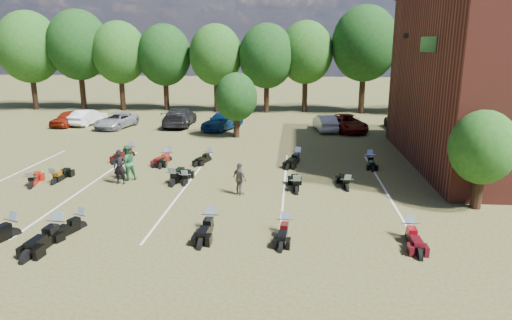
# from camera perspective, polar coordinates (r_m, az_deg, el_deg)

# --- Properties ---
(ground) EXTENTS (160.00, 160.00, 0.00)m
(ground) POSITION_cam_1_polar(r_m,az_deg,el_deg) (20.20, -2.40, -6.11)
(ground) COLOR brown
(ground) RESTS_ON ground
(car_0) EXTENTS (2.20, 4.12, 1.33)m
(car_0) POSITION_cam_1_polar(r_m,az_deg,el_deg) (43.22, -22.37, 4.85)
(car_0) COLOR maroon
(car_0) RESTS_ON ground
(car_1) EXTENTS (2.13, 4.28, 1.35)m
(car_1) POSITION_cam_1_polar(r_m,az_deg,el_deg) (43.23, -20.26, 5.05)
(car_1) COLOR silver
(car_1) RESTS_ON ground
(car_2) EXTENTS (2.90, 4.89, 1.28)m
(car_2) POSITION_cam_1_polar(r_m,az_deg,el_deg) (40.78, -17.07, 4.74)
(car_2) COLOR gray
(car_2) RESTS_ON ground
(car_3) EXTENTS (2.40, 5.55, 1.59)m
(car_3) POSITION_cam_1_polar(r_m,az_deg,el_deg) (40.47, -9.52, 5.34)
(car_3) COLOR black
(car_3) RESTS_ON ground
(car_4) EXTENTS (3.47, 4.82, 1.53)m
(car_4) POSITION_cam_1_polar(r_m,az_deg,el_deg) (38.31, -4.22, 4.94)
(car_4) COLOR navy
(car_4) RESTS_ON ground
(car_5) EXTENTS (1.98, 4.21, 1.33)m
(car_5) POSITION_cam_1_polar(r_m,az_deg,el_deg) (38.14, 8.64, 4.62)
(car_5) COLOR #A5A4A0
(car_5) RESTS_ON ground
(car_6) EXTENTS (3.35, 5.28, 1.36)m
(car_6) POSITION_cam_1_polar(r_m,az_deg,el_deg) (38.27, 11.34, 4.55)
(car_6) COLOR #500904
(car_6) RESTS_ON ground
(car_7) EXTENTS (2.95, 5.69, 1.58)m
(car_7) POSITION_cam_1_polar(r_m,az_deg,el_deg) (39.77, 18.17, 4.64)
(car_7) COLOR #343338
(car_7) RESTS_ON ground
(person_black) EXTENTS (0.68, 0.46, 1.80)m
(person_black) POSITION_cam_1_polar(r_m,az_deg,el_deg) (24.41, -16.66, -0.85)
(person_black) COLOR black
(person_black) RESTS_ON ground
(person_green) EXTENTS (1.17, 1.14, 1.90)m
(person_green) POSITION_cam_1_polar(r_m,az_deg,el_deg) (24.98, -15.80, -0.33)
(person_green) COLOR #26673B
(person_green) RESTS_ON ground
(person_grey) EXTENTS (0.93, 0.93, 1.58)m
(person_grey) POSITION_cam_1_polar(r_m,az_deg,el_deg) (21.80, -2.06, -2.35)
(person_grey) COLOR #5C544E
(person_grey) RESTS_ON ground
(motorcycle_0) EXTENTS (1.48, 2.48, 1.32)m
(motorcycle_0) POSITION_cam_1_polar(r_m,az_deg,el_deg) (19.72, -28.08, -8.42)
(motorcycle_0) COLOR black
(motorcycle_0) RESTS_ON ground
(motorcycle_2) EXTENTS (0.99, 2.57, 1.41)m
(motorcycle_2) POSITION_cam_1_polar(r_m,az_deg,el_deg) (18.81, -23.48, -8.97)
(motorcycle_2) COLOR black
(motorcycle_2) RESTS_ON ground
(motorcycle_3) EXTENTS (1.28, 2.14, 1.14)m
(motorcycle_3) POSITION_cam_1_polar(r_m,az_deg,el_deg) (19.44, -21.05, -7.96)
(motorcycle_3) COLOR black
(motorcycle_3) RESTS_ON ground
(motorcycle_4) EXTENTS (0.81, 2.28, 1.26)m
(motorcycle_4) POSITION_cam_1_polar(r_m,az_deg,el_deg) (18.16, -5.71, -8.62)
(motorcycle_4) COLOR black
(motorcycle_4) RESTS_ON ground
(motorcycle_5) EXTENTS (0.80, 2.10, 1.15)m
(motorcycle_5) POSITION_cam_1_polar(r_m,az_deg,el_deg) (17.76, 3.65, -9.11)
(motorcycle_5) COLOR black
(motorcycle_5) RESTS_ON ground
(motorcycle_6) EXTENTS (0.73, 2.20, 1.22)m
(motorcycle_6) POSITION_cam_1_polar(r_m,az_deg,el_deg) (18.21, 18.55, -9.27)
(motorcycle_6) COLOR #440911
(motorcycle_6) RESTS_ON ground
(motorcycle_7) EXTENTS (1.28, 2.26, 1.20)m
(motorcycle_7) POSITION_cam_1_polar(r_m,az_deg,el_deg) (25.63, -26.26, -3.14)
(motorcycle_7) COLOR #98120B
(motorcycle_7) RESTS_ON ground
(motorcycle_8) EXTENTS (0.71, 2.18, 1.21)m
(motorcycle_8) POSITION_cam_1_polar(r_m,az_deg,el_deg) (25.85, -23.86, -2.73)
(motorcycle_8) COLOR black
(motorcycle_8) RESTS_ON ground
(motorcycle_9) EXTENTS (0.86, 2.49, 1.37)m
(motorcycle_9) POSITION_cam_1_polar(r_m,az_deg,el_deg) (23.75, -10.32, -3.15)
(motorcycle_9) COLOR black
(motorcycle_9) RESTS_ON ground
(motorcycle_11) EXTENTS (0.84, 2.10, 1.14)m
(motorcycle_11) POSITION_cam_1_polar(r_m,az_deg,el_deg) (23.73, -8.85, -3.10)
(motorcycle_11) COLOR black
(motorcycle_11) RESTS_ON ground
(motorcycle_12) EXTENTS (0.92, 2.41, 1.32)m
(motorcycle_12) POSITION_cam_1_polar(r_m,az_deg,el_deg) (22.31, 5.07, -4.13)
(motorcycle_12) COLOR black
(motorcycle_12) RESTS_ON ground
(motorcycle_13) EXTENTS (0.87, 2.12, 1.15)m
(motorcycle_13) POSITION_cam_1_polar(r_m,az_deg,el_deg) (23.09, 11.26, -3.71)
(motorcycle_13) COLOR black
(motorcycle_13) RESTS_ON ground
(motorcycle_14) EXTENTS (1.29, 2.56, 1.37)m
(motorcycle_14) POSITION_cam_1_polar(r_m,az_deg,el_deg) (30.24, -15.32, 0.39)
(motorcycle_14) COLOR #3D0809
(motorcycle_14) RESTS_ON ground
(motorcycle_15) EXTENTS (1.23, 2.22, 1.18)m
(motorcycle_15) POSITION_cam_1_polar(r_m,az_deg,el_deg) (28.65, -10.85, -0.12)
(motorcycle_15) COLOR maroon
(motorcycle_15) RESTS_ON ground
(motorcycle_16) EXTENTS (1.26, 2.11, 1.12)m
(motorcycle_16) POSITION_cam_1_polar(r_m,az_deg,el_deg) (28.33, -5.93, -0.10)
(motorcycle_16) COLOR black
(motorcycle_16) RESTS_ON ground
(motorcycle_17) EXTENTS (0.83, 2.14, 1.17)m
(motorcycle_17) POSITION_cam_1_polar(r_m,az_deg,el_deg) (28.53, -11.19, -0.20)
(motorcycle_17) COLOR black
(motorcycle_17) RESTS_ON ground
(motorcycle_19) EXTENTS (1.43, 2.47, 1.31)m
(motorcycle_19) POSITION_cam_1_polar(r_m,az_deg,el_deg) (27.91, 5.15, -0.31)
(motorcycle_19) COLOR black
(motorcycle_19) RESTS_ON ground
(motorcycle_20) EXTENTS (0.76, 2.15, 1.18)m
(motorcycle_20) POSITION_cam_1_polar(r_m,az_deg,el_deg) (28.30, 13.99, -0.48)
(motorcycle_20) COLOR black
(motorcycle_20) RESTS_ON ground
(tree_line) EXTENTS (56.00, 6.00, 9.79)m
(tree_line) POSITION_cam_1_polar(r_m,az_deg,el_deg) (47.88, 0.81, 13.56)
(tree_line) COLOR black
(tree_line) RESTS_ON ground
(young_tree_near_building) EXTENTS (2.80, 2.80, 4.16)m
(young_tree_near_building) POSITION_cam_1_polar(r_m,az_deg,el_deg) (21.76, 26.49, 1.42)
(young_tree_near_building) COLOR black
(young_tree_near_building) RESTS_ON ground
(young_tree_midfield) EXTENTS (3.20, 3.20, 4.70)m
(young_tree_midfield) POSITION_cam_1_polar(r_m,az_deg,el_deg) (34.77, -2.50, 7.86)
(young_tree_midfield) COLOR black
(young_tree_midfield) RESTS_ON ground
(parking_lines) EXTENTS (20.10, 14.00, 0.01)m
(parking_lines) POSITION_cam_1_polar(r_m,az_deg,el_deg) (23.52, -8.75, -3.24)
(parking_lines) COLOR silver
(parking_lines) RESTS_ON ground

